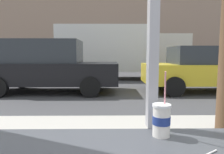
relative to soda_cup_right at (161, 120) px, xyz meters
name	(u,v)px	position (x,y,z in m)	size (l,w,h in m)	color
ground_plane	(115,85)	(-0.02, 8.06, -1.03)	(60.00, 60.00, 0.00)	#424244
sidewalk_strip	(127,152)	(-0.02, 1.66, -0.96)	(16.00, 2.80, 0.15)	#B2ADA3
building_facade_far	(112,35)	(-0.02, 19.18, 2.08)	(28.00, 1.20, 6.24)	gray
soda_cup_right	(161,120)	(0.00, 0.00, 0.00)	(0.09, 0.09, 0.31)	silver
parked_car_black	(50,66)	(-2.34, 6.48, -0.12)	(4.61, 2.08, 1.82)	black
parked_car_yellow	(203,69)	(3.08, 6.48, -0.21)	(4.18, 2.01, 1.60)	gold
box_truck	(120,50)	(0.33, 10.51, 0.51)	(6.76, 2.44, 2.79)	silver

